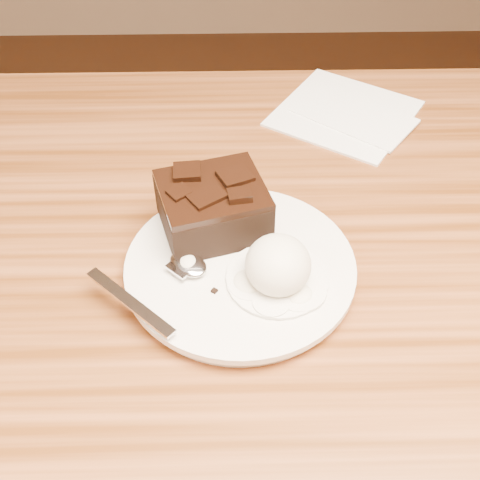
{
  "coord_description": "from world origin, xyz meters",
  "views": [
    {
      "loc": [
        -0.06,
        -0.4,
        1.21
      ],
      "look_at": [
        -0.05,
        0.02,
        0.79
      ],
      "focal_mm": 46.87,
      "sensor_mm": 36.0,
      "label": 1
    }
  ],
  "objects_px": {
    "dining_table": "(275,461)",
    "napkin": "(345,112)",
    "brownie": "(213,210)",
    "spoon": "(188,265)",
    "ice_cream_scoop": "(278,265)",
    "plate": "(240,270)"
  },
  "relations": [
    {
      "from": "brownie",
      "to": "ice_cream_scoop",
      "type": "height_order",
      "value": "same"
    },
    {
      "from": "ice_cream_scoop",
      "to": "napkin",
      "type": "bearing_deg",
      "value": 70.35
    },
    {
      "from": "brownie",
      "to": "ice_cream_scoop",
      "type": "xyz_separation_m",
      "value": [
        0.06,
        -0.07,
        -0.0
      ]
    },
    {
      "from": "brownie",
      "to": "napkin",
      "type": "height_order",
      "value": "brownie"
    },
    {
      "from": "dining_table",
      "to": "ice_cream_scoop",
      "type": "relative_size",
      "value": 18.53
    },
    {
      "from": "dining_table",
      "to": "napkin",
      "type": "height_order",
      "value": "napkin"
    },
    {
      "from": "dining_table",
      "to": "napkin",
      "type": "xyz_separation_m",
      "value": [
        0.09,
        0.29,
        0.38
      ]
    },
    {
      "from": "dining_table",
      "to": "brownie",
      "type": "distance_m",
      "value": 0.43
    },
    {
      "from": "plate",
      "to": "spoon",
      "type": "relative_size",
      "value": 1.36
    },
    {
      "from": "ice_cream_scoop",
      "to": "plate",
      "type": "bearing_deg",
      "value": 146.78
    },
    {
      "from": "ice_cream_scoop",
      "to": "napkin",
      "type": "xyz_separation_m",
      "value": [
        0.11,
        0.3,
        -0.04
      ]
    },
    {
      "from": "dining_table",
      "to": "spoon",
      "type": "bearing_deg",
      "value": 176.61
    },
    {
      "from": "spoon",
      "to": "napkin",
      "type": "xyz_separation_m",
      "value": [
        0.19,
        0.28,
        -0.02
      ]
    },
    {
      "from": "brownie",
      "to": "spoon",
      "type": "relative_size",
      "value": 0.61
    },
    {
      "from": "dining_table",
      "to": "ice_cream_scoop",
      "type": "bearing_deg",
      "value": -143.56
    },
    {
      "from": "brownie",
      "to": "dining_table",
      "type": "bearing_deg",
      "value": -40.06
    },
    {
      "from": "dining_table",
      "to": "napkin",
      "type": "bearing_deg",
      "value": 72.31
    },
    {
      "from": "ice_cream_scoop",
      "to": "napkin",
      "type": "distance_m",
      "value": 0.32
    },
    {
      "from": "ice_cream_scoop",
      "to": "spoon",
      "type": "relative_size",
      "value": 0.4
    },
    {
      "from": "brownie",
      "to": "spoon",
      "type": "distance_m",
      "value": 0.06
    },
    {
      "from": "dining_table",
      "to": "plate",
      "type": "distance_m",
      "value": 0.39
    },
    {
      "from": "napkin",
      "to": "dining_table",
      "type": "bearing_deg",
      "value": -107.69
    }
  ]
}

